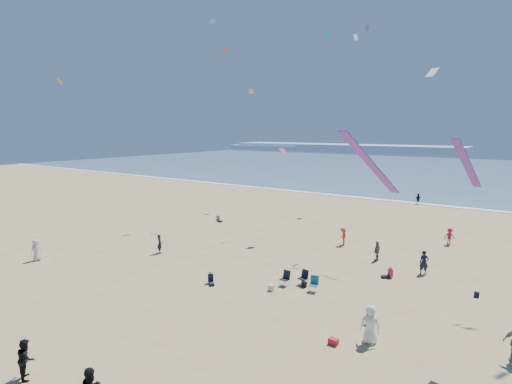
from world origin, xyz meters
The scene contains 13 objects.
ground centered at (0.00, 0.00, 0.00)m, with size 220.00×220.00×0.00m, color tan.
ocean centered at (0.00, 95.00, 0.03)m, with size 220.00×100.00×0.06m, color #476B84.
surf_line centered at (0.00, 45.00, 0.04)m, with size 220.00×1.20×0.08m, color white.
headland_far centered at (-60.00, 170.00, 1.60)m, with size 110.00×20.00×3.20m, color #7A8EA8.
headland_near centered at (-100.00, 165.00, 1.00)m, with size 40.00×14.00×2.00m, color #7A8EA8.
standing_flyers centered at (6.98, 8.69, 0.84)m, with size 35.95×50.76×1.89m.
seated_group centered at (2.64, 6.39, 0.42)m, with size 22.17×28.52×0.84m.
chair_cluster centered at (4.40, 9.54, 0.50)m, with size 2.68×1.48×1.00m.
white_tote centered at (3.15, 8.03, 0.20)m, with size 0.35×0.20×0.40m, color silver.
black_backpack centered at (4.59, 9.73, 0.19)m, with size 0.30×0.22×0.38m, color black.
cooler centered at (9.03, 4.32, 0.15)m, with size 0.45×0.30×0.30m, color red.
navy_bag centered at (13.97, 14.36, 0.17)m, with size 0.28×0.18×0.34m, color black.
kites_aloft centered at (8.21, 13.81, 14.73)m, with size 39.42×39.26×24.91m.
Camera 1 is at (16.05, -12.24, 10.09)m, focal length 28.00 mm.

